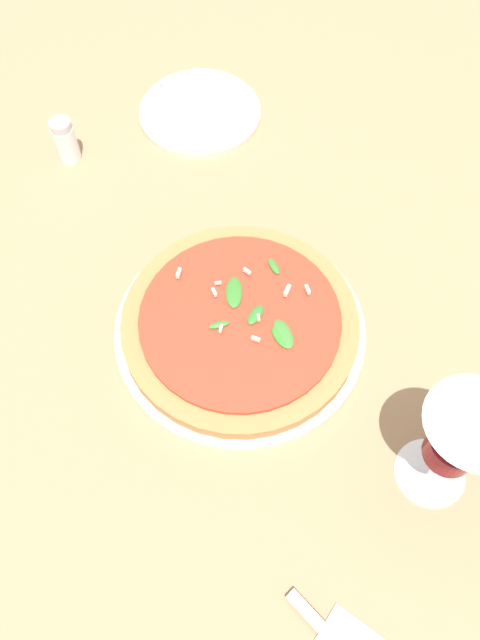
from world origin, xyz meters
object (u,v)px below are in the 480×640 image
(pizza_arugula_main, at_px, (240,325))
(shaker_pepper, at_px, (65,140))
(wine_glass, at_px, (458,441))
(side_plate_white, at_px, (200,111))

(pizza_arugula_main, relative_size, shaker_pepper, 4.55)
(pizza_arugula_main, height_order, wine_glass, wine_glass)
(side_plate_white, bearing_deg, shaker_pepper, -136.04)
(wine_glass, relative_size, side_plate_white, 0.83)
(pizza_arugula_main, bearing_deg, wine_glass, -21.78)
(pizza_arugula_main, relative_size, side_plate_white, 1.64)
(pizza_arugula_main, height_order, shaker_pepper, shaker_pepper)
(pizza_arugula_main, distance_m, side_plate_white, 0.39)
(pizza_arugula_main, bearing_deg, side_plate_white, 117.75)
(side_plate_white, relative_size, shaker_pepper, 2.77)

